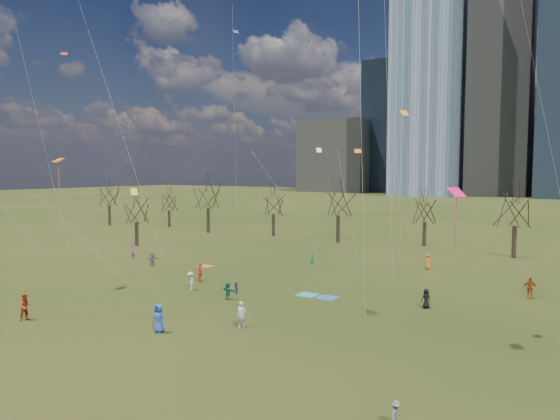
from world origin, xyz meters
The scene contains 21 objects.
ground centered at (0.00, 0.00, 0.00)m, with size 500.00×500.00×0.00m, color black.
downtown_skyline centered at (-2.43, 210.64, 39.01)m, with size 212.50×78.00×118.00m.
bare_tree_row centered at (-0.09, 37.22, 6.12)m, with size 113.04×29.80×9.50m.
blanket_teal centered at (4.10, 9.76, 0.01)m, with size 1.60×1.50×0.03m, color teal.
blanket_navy centered at (5.99, 9.77, 0.01)m, with size 1.60×1.50×0.03m, color blue.
blanket_crimson centered at (-11.72, 15.24, 0.01)m, with size 1.60×1.50×0.03m, color #C74D27.
person_0 centered at (0.52, -4.13, 0.95)m, with size 0.93×0.61×1.91m, color #284BAD.
person_1 centered at (4.60, -0.49, 0.91)m, with size 0.66×0.44×1.82m, color silver.
person_2 centered at (-9.56, -7.09, 0.97)m, with size 0.94×0.73×1.94m, color #A83318.
person_3 centered at (17.78, -7.88, 0.57)m, with size 0.74×0.43×1.15m, color slate.
person_4 centered at (-6.98, 8.80, 0.93)m, with size 1.09×0.45×1.86m, color #F9441B.
person_5 centered at (-0.71, 4.94, 0.74)m, with size 1.38×0.44×1.49m, color #19734A.
person_6 centered at (13.94, 10.92, 0.76)m, with size 0.74×0.48×1.52m, color black.
person_7 centered at (-22.47, 14.41, 0.86)m, with size 0.63×0.41×1.73m, color #924990.
person_8 centered at (-1.30, 6.79, 0.50)m, with size 0.48×0.38×0.99m, color #24259C.
person_9 centered at (-5.61, 5.86, 0.83)m, with size 1.07×0.61×1.65m, color silver.
person_10 centered at (20.50, 18.40, 0.91)m, with size 1.06×0.44×1.82m, color #A03D16.
person_11 centered at (-16.80, 12.13, 0.79)m, with size 1.46×0.46×1.57m, color #5A5A5E.
person_12 centered at (9.97, 26.41, 0.86)m, with size 0.84×0.55×1.72m, color orange.
person_13 centered at (-1.65, 21.65, 0.77)m, with size 0.56×0.37×1.55m, color #197248.
kites_airborne centered at (4.30, 11.95, 14.10)m, with size 63.73×38.51×36.45m.
Camera 1 is at (24.06, -27.35, 10.63)m, focal length 32.00 mm.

